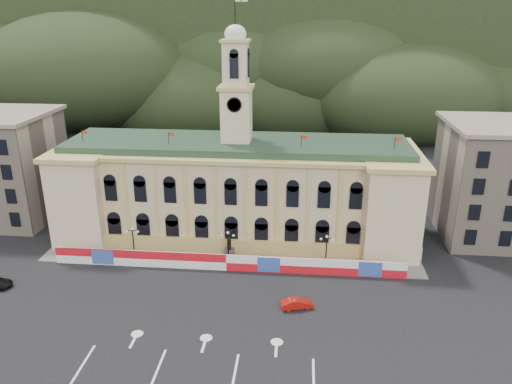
{
  "coord_description": "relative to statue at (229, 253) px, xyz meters",
  "views": [
    {
      "loc": [
        10.0,
        -46.81,
        35.03
      ],
      "look_at": [
        3.93,
        18.0,
        10.89
      ],
      "focal_mm": 35.0,
      "sensor_mm": 36.0,
      "label": 1
    }
  ],
  "objects": [
    {
      "name": "lamp_left",
      "position": [
        -14.0,
        -1.0,
        1.89
      ],
      "size": [
        1.96,
        0.44,
        5.15
      ],
      "color": "black",
      "rests_on": "ground"
    },
    {
      "name": "city_hall",
      "position": [
        0.0,
        9.63,
        6.66
      ],
      "size": [
        56.2,
        17.6,
        37.1
      ],
      "color": "#C8BC90",
      "rests_on": "ground"
    },
    {
      "name": "ground",
      "position": [
        0.0,
        -18.0,
        -1.19
      ],
      "size": [
        260.0,
        260.0,
        0.0
      ],
      "primitive_type": "plane",
      "color": "black",
      "rests_on": "ground"
    },
    {
      "name": "statue",
      "position": [
        0.0,
        0.0,
        0.0
      ],
      "size": [
        1.4,
        1.4,
        3.72
      ],
      "color": "#595651",
      "rests_on": "ground"
    },
    {
      "name": "side_building_right",
      "position": [
        43.0,
        12.93,
        8.14
      ],
      "size": [
        21.0,
        17.0,
        18.6
      ],
      "color": "tan",
      "rests_on": "ground"
    },
    {
      "name": "pavement",
      "position": [
        0.0,
        -0.25,
        -1.11
      ],
      "size": [
        56.0,
        5.5,
        0.16
      ],
      "primitive_type": "cube",
      "color": "slate",
      "rests_on": "ground"
    },
    {
      "name": "hill_ridge",
      "position": [
        0.03,
        103.99,
        18.3
      ],
      "size": [
        230.0,
        80.0,
        64.0
      ],
      "color": "black",
      "rests_on": "ground"
    },
    {
      "name": "lane_markings",
      "position": [
        0.0,
        -23.0,
        -1.18
      ],
      "size": [
        26.0,
        10.0,
        0.02
      ],
      "primitive_type": null,
      "color": "white",
      "rests_on": "ground"
    },
    {
      "name": "lamp_right",
      "position": [
        14.0,
        -1.0,
        1.89
      ],
      "size": [
        1.96,
        0.44,
        5.15
      ],
      "color": "black",
      "rests_on": "ground"
    },
    {
      "name": "red_sedan",
      "position": [
        10.11,
        -11.56,
        -0.53
      ],
      "size": [
        3.41,
        4.71,
        1.32
      ],
      "primitive_type": "imported",
      "rotation": [
        0.0,
        0.0,
        1.83
      ],
      "color": "#AC120C",
      "rests_on": "ground"
    },
    {
      "name": "hoarding_fence",
      "position": [
        0.06,
        -2.93,
        0.06
      ],
      "size": [
        50.0,
        0.44,
        2.5
      ],
      "color": "red",
      "rests_on": "ground"
    },
    {
      "name": "lamp_center",
      "position": [
        0.0,
        -1.0,
        1.89
      ],
      "size": [
        1.96,
        0.44,
        5.15
      ],
      "color": "black",
      "rests_on": "ground"
    }
  ]
}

